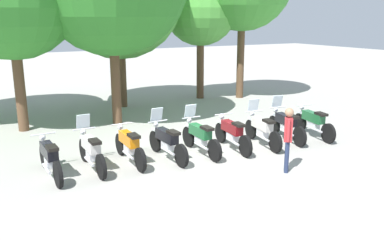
{
  "coord_description": "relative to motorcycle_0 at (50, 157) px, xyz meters",
  "views": [
    {
      "loc": [
        -5.63,
        -9.96,
        3.89
      ],
      "look_at": [
        0.0,
        0.5,
        0.9
      ],
      "focal_mm": 38.0,
      "sensor_mm": 36.0,
      "label": 1
    }
  ],
  "objects": [
    {
      "name": "person_0",
      "position": [
        5.46,
        -2.56,
        0.49
      ],
      "size": [
        0.32,
        0.36,
        1.69
      ],
      "rotation": [
        0.0,
        0.0,
        5.59
      ],
      "color": "#232D4C",
      "rests_on": "ground_plane"
    },
    {
      "name": "ground_plane",
      "position": [
        4.21,
        -0.2,
        -0.5
      ],
      "size": [
        80.0,
        80.0,
        0.0
      ],
      "primitive_type": "plane",
      "color": "#9E9B93"
    },
    {
      "name": "motorcycle_4",
      "position": [
        4.21,
        -0.21,
        0.01
      ],
      "size": [
        0.62,
        2.19,
        1.37
      ],
      "rotation": [
        0.0,
        0.0,
        1.57
      ],
      "color": "black",
      "rests_on": "ground_plane"
    },
    {
      "name": "motorcycle_8",
      "position": [
        8.42,
        -0.48,
        0.0
      ],
      "size": [
        0.69,
        2.18,
        0.99
      ],
      "rotation": [
        0.0,
        0.0,
        1.42
      ],
      "color": "black",
      "rests_on": "ground_plane"
    },
    {
      "name": "motorcycle_7",
      "position": [
        7.37,
        -0.31,
        0.01
      ],
      "size": [
        0.7,
        2.18,
        1.37
      ],
      "rotation": [
        0.0,
        0.0,
        1.41
      ],
      "color": "black",
      "rests_on": "ground_plane"
    },
    {
      "name": "motorcycle_0",
      "position": [
        0.0,
        0.0,
        0.0
      ],
      "size": [
        0.62,
        2.19,
        0.99
      ],
      "rotation": [
        0.0,
        0.0,
        1.62
      ],
      "color": "black",
      "rests_on": "ground_plane"
    },
    {
      "name": "motorcycle_6",
      "position": [
        6.32,
        -0.41,
        0.01
      ],
      "size": [
        0.69,
        2.18,
        1.37
      ],
      "rotation": [
        0.0,
        0.0,
        1.42
      ],
      "color": "black",
      "rests_on": "ground_plane"
    },
    {
      "name": "motorcycle_3",
      "position": [
        3.15,
        -0.16,
        0.01
      ],
      "size": [
        0.62,
        2.19,
        1.37
      ],
      "rotation": [
        0.0,
        0.0,
        1.62
      ],
      "color": "black",
      "rests_on": "ground_plane"
    },
    {
      "name": "motorcycle_5",
      "position": [
        5.26,
        -0.31,
        0.0
      ],
      "size": [
        0.62,
        2.19,
        0.99
      ],
      "rotation": [
        0.0,
        0.0,
        1.48
      ],
      "color": "black",
      "rests_on": "ground_plane"
    },
    {
      "name": "tree_4",
      "position": [
        8.42,
        7.26,
        3.81
      ],
      "size": [
        3.54,
        3.54,
        6.11
      ],
      "color": "brown",
      "rests_on": "ground_plane"
    },
    {
      "name": "motorcycle_1",
      "position": [
        1.05,
        0.03,
        0.01
      ],
      "size": [
        0.62,
        2.19,
        1.37
      ],
      "rotation": [
        0.0,
        0.0,
        1.6
      ],
      "color": "black",
      "rests_on": "ground_plane"
    },
    {
      "name": "motorcycle_2",
      "position": [
        2.1,
        0.03,
        0.0
      ],
      "size": [
        0.62,
        2.19,
        0.99
      ],
      "rotation": [
        0.0,
        0.0,
        1.58
      ],
      "color": "black",
      "rests_on": "ground_plane"
    }
  ]
}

